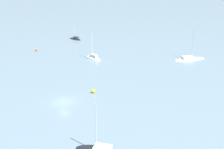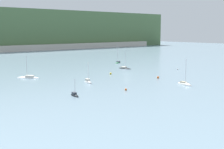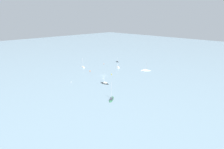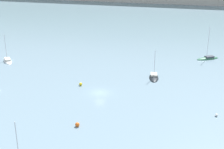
{
  "view_description": "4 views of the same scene",
  "coord_description": "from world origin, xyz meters",
  "px_view_note": "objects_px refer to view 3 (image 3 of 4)",
  "views": [
    {
      "loc": [
        44.37,
        31.85,
        26.76
      ],
      "look_at": [
        -12.04,
        4.43,
        2.19
      ],
      "focal_mm": 50.0,
      "sensor_mm": 36.0,
      "label": 1
    },
    {
      "loc": [
        -86.32,
        -93.93,
        17.95
      ],
      "look_at": [
        -11.32,
        -4.05,
        1.25
      ],
      "focal_mm": 50.0,
      "sensor_mm": 36.0,
      "label": 2
    },
    {
      "loc": [
        89.1,
        99.41,
        44.98
      ],
      "look_at": [
        -1.82,
        8.03,
        2.39
      ],
      "focal_mm": 28.0,
      "sensor_mm": 36.0,
      "label": 3
    },
    {
      "loc": [
        21.64,
        -66.18,
        31.11
      ],
      "look_at": [
        1.57,
        5.6,
        2.91
      ],
      "focal_mm": 50.0,
      "sensor_mm": 36.0,
      "label": 4
    }
  ],
  "objects_px": {
    "mooring_buoy_1": "(71,82)",
    "mooring_buoy_3": "(111,74)",
    "sailboat_5": "(83,67)",
    "sailboat_3": "(146,70)",
    "mooring_buoy_2": "(104,64)",
    "sailboat_4": "(105,83)",
    "sailboat_2": "(117,62)",
    "mooring_buoy_0": "(90,71)",
    "sailboat_0": "(111,99)",
    "sailboat_1": "(118,68)"
  },
  "relations": [
    {
      "from": "sailboat_3",
      "to": "mooring_buoy_0",
      "type": "bearing_deg",
      "value": -172.43
    },
    {
      "from": "mooring_buoy_1",
      "to": "sailboat_3",
      "type": "bearing_deg",
      "value": 161.78
    },
    {
      "from": "sailboat_5",
      "to": "mooring_buoy_1",
      "type": "height_order",
      "value": "sailboat_5"
    },
    {
      "from": "sailboat_2",
      "to": "sailboat_3",
      "type": "height_order",
      "value": "sailboat_3"
    },
    {
      "from": "sailboat_1",
      "to": "sailboat_4",
      "type": "distance_m",
      "value": 42.07
    },
    {
      "from": "mooring_buoy_0",
      "to": "sailboat_0",
      "type": "bearing_deg",
      "value": 64.24
    },
    {
      "from": "sailboat_5",
      "to": "mooring_buoy_3",
      "type": "bearing_deg",
      "value": -160.79
    },
    {
      "from": "sailboat_1",
      "to": "sailboat_3",
      "type": "xyz_separation_m",
      "value": [
        -10.93,
        23.46,
        -0.02
      ]
    },
    {
      "from": "sailboat_3",
      "to": "mooring_buoy_2",
      "type": "bearing_deg",
      "value": 154.5
    },
    {
      "from": "sailboat_5",
      "to": "mooring_buoy_0",
      "type": "bearing_deg",
      "value": -179.41
    },
    {
      "from": "mooring_buoy_1",
      "to": "mooring_buoy_2",
      "type": "relative_size",
      "value": 0.91
    },
    {
      "from": "mooring_buoy_2",
      "to": "mooring_buoy_3",
      "type": "height_order",
      "value": "mooring_buoy_3"
    },
    {
      "from": "sailboat_2",
      "to": "mooring_buoy_1",
      "type": "xyz_separation_m",
      "value": [
        67.47,
        17.96,
        0.19
      ]
    },
    {
      "from": "sailboat_1",
      "to": "sailboat_2",
      "type": "bearing_deg",
      "value": -33.5
    },
    {
      "from": "sailboat_4",
      "to": "sailboat_5",
      "type": "bearing_deg",
      "value": -26.58
    },
    {
      "from": "sailboat_3",
      "to": "mooring_buoy_3",
      "type": "height_order",
      "value": "sailboat_3"
    },
    {
      "from": "sailboat_4",
      "to": "sailboat_0",
      "type": "bearing_deg",
      "value": 136.64
    },
    {
      "from": "sailboat_0",
      "to": "mooring_buoy_1",
      "type": "xyz_separation_m",
      "value": [
        1.44,
        -39.99,
        0.19
      ]
    },
    {
      "from": "sailboat_2",
      "to": "mooring_buoy_1",
      "type": "height_order",
      "value": "sailboat_2"
    },
    {
      "from": "sailboat_2",
      "to": "mooring_buoy_3",
      "type": "bearing_deg",
      "value": 136.81
    },
    {
      "from": "sailboat_4",
      "to": "mooring_buoy_0",
      "type": "height_order",
      "value": "sailboat_4"
    },
    {
      "from": "sailboat_4",
      "to": "mooring_buoy_2",
      "type": "xyz_separation_m",
      "value": [
        -35.59,
        -39.87,
        0.22
      ]
    },
    {
      "from": "mooring_buoy_0",
      "to": "sailboat_4",
      "type": "bearing_deg",
      "value": 70.82
    },
    {
      "from": "sailboat_3",
      "to": "mooring_buoy_2",
      "type": "distance_m",
      "value": 43.61
    },
    {
      "from": "sailboat_4",
      "to": "mooring_buoy_3",
      "type": "height_order",
      "value": "sailboat_4"
    },
    {
      "from": "sailboat_3",
      "to": "mooring_buoy_2",
      "type": "xyz_separation_m",
      "value": [
        11.62,
        -42.04,
        0.22
      ]
    },
    {
      "from": "sailboat_1",
      "to": "mooring_buoy_3",
      "type": "distance_m",
      "value": 21.71
    },
    {
      "from": "sailboat_2",
      "to": "sailboat_4",
      "type": "xyz_separation_m",
      "value": [
        51.63,
        36.55,
        -0.0
      ]
    },
    {
      "from": "sailboat_3",
      "to": "mooring_buoy_0",
      "type": "height_order",
      "value": "sailboat_3"
    },
    {
      "from": "sailboat_4",
      "to": "mooring_buoy_0",
      "type": "xyz_separation_m",
      "value": [
        -10.53,
        -30.26,
        0.32
      ]
    },
    {
      "from": "sailboat_5",
      "to": "mooring_buoy_1",
      "type": "distance_m",
      "value": 39.74
    },
    {
      "from": "sailboat_0",
      "to": "sailboat_3",
      "type": "height_order",
      "value": "sailboat_0"
    },
    {
      "from": "sailboat_4",
      "to": "mooring_buoy_2",
      "type": "relative_size",
      "value": 12.68
    },
    {
      "from": "sailboat_5",
      "to": "mooring_buoy_1",
      "type": "xyz_separation_m",
      "value": [
        29.72,
        26.38,
        0.22
      ]
    },
    {
      "from": "mooring_buoy_0",
      "to": "mooring_buoy_2",
      "type": "relative_size",
      "value": 1.31
    },
    {
      "from": "sailboat_0",
      "to": "sailboat_1",
      "type": "bearing_deg",
      "value": 6.72
    },
    {
      "from": "sailboat_2",
      "to": "mooring_buoy_1",
      "type": "relative_size",
      "value": 8.8
    },
    {
      "from": "mooring_buoy_3",
      "to": "sailboat_1",
      "type": "bearing_deg",
      "value": -150.66
    },
    {
      "from": "sailboat_3",
      "to": "sailboat_0",
      "type": "bearing_deg",
      "value": -113.61
    },
    {
      "from": "sailboat_1",
      "to": "sailboat_2",
      "type": "xyz_separation_m",
      "value": [
        -15.35,
        -15.25,
        -0.02
      ]
    },
    {
      "from": "mooring_buoy_3",
      "to": "sailboat_2",
      "type": "bearing_deg",
      "value": -142.94
    },
    {
      "from": "mooring_buoy_1",
      "to": "mooring_buoy_3",
      "type": "xyz_separation_m",
      "value": [
        -33.19,
        7.93,
        0.1
      ]
    },
    {
      "from": "sailboat_2",
      "to": "sailboat_4",
      "type": "relative_size",
      "value": 0.63
    },
    {
      "from": "sailboat_5",
      "to": "mooring_buoy_1",
      "type": "bearing_deg",
      "value": 145.02
    },
    {
      "from": "mooring_buoy_3",
      "to": "mooring_buoy_1",
      "type": "bearing_deg",
      "value": -13.43
    },
    {
      "from": "sailboat_3",
      "to": "sailboat_5",
      "type": "height_order",
      "value": "sailboat_5"
    },
    {
      "from": "sailboat_1",
      "to": "mooring_buoy_2",
      "type": "xyz_separation_m",
      "value": [
        0.68,
        -18.57,
        0.2
      ]
    },
    {
      "from": "sailboat_1",
      "to": "mooring_buoy_1",
      "type": "distance_m",
      "value": 52.19
    },
    {
      "from": "mooring_buoy_3",
      "to": "sailboat_4",
      "type": "bearing_deg",
      "value": 31.57
    },
    {
      "from": "mooring_buoy_0",
      "to": "mooring_buoy_1",
      "type": "xyz_separation_m",
      "value": [
        26.37,
        11.67,
        -0.13
      ]
    }
  ]
}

